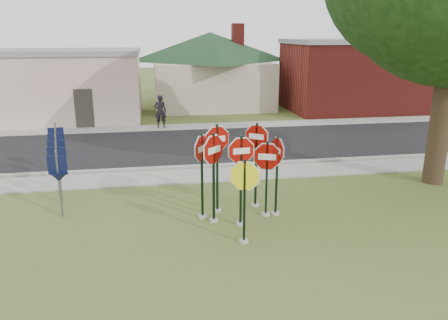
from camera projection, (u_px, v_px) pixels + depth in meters
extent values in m
plane|color=#415720|center=(249.00, 242.00, 11.14)|extent=(120.00, 120.00, 0.00)
cube|color=gray|center=(217.00, 175.00, 16.34)|extent=(60.00, 1.60, 0.06)
cube|color=black|center=(203.00, 146.00, 20.60)|extent=(60.00, 7.00, 0.04)
cube|color=gray|center=(194.00, 127.00, 24.67)|extent=(60.00, 1.60, 0.06)
cube|color=gray|center=(213.00, 166.00, 17.28)|extent=(60.00, 0.20, 0.14)
cylinder|color=#A29F96|center=(240.00, 223.00, 12.13)|extent=(0.24, 0.24, 0.08)
cube|color=black|center=(241.00, 182.00, 11.78)|extent=(0.06, 0.06, 2.55)
cylinder|color=white|center=(241.00, 151.00, 11.54)|extent=(1.01, 0.12, 1.01)
cylinder|color=#840905|center=(241.00, 151.00, 11.54)|extent=(0.93, 0.12, 0.94)
cube|color=white|center=(241.00, 151.00, 11.54)|extent=(0.46, 0.06, 0.16)
cylinder|color=#A29F96|center=(244.00, 241.00, 11.11)|extent=(0.24, 0.24, 0.08)
cube|color=black|center=(244.00, 202.00, 10.81)|extent=(0.07, 0.07, 2.20)
cylinder|color=white|center=(245.00, 176.00, 10.62)|extent=(0.99, 0.35, 1.04)
cylinder|color=yellow|center=(245.00, 176.00, 10.62)|extent=(0.92, 0.33, 0.97)
cylinder|color=#A29F96|center=(214.00, 220.00, 12.34)|extent=(0.24, 0.24, 0.08)
cube|color=black|center=(214.00, 179.00, 11.99)|extent=(0.08, 0.08, 2.56)
cylinder|color=white|center=(213.00, 150.00, 11.76)|extent=(0.83, 0.80, 1.14)
cylinder|color=#840905|center=(213.00, 150.00, 11.76)|extent=(0.77, 0.75, 1.05)
cube|color=white|center=(213.00, 150.00, 11.76)|extent=(0.39, 0.37, 0.18)
cylinder|color=#A29F96|center=(266.00, 214.00, 12.77)|extent=(0.24, 0.24, 0.08)
cube|color=black|center=(267.00, 179.00, 12.47)|extent=(0.07, 0.07, 2.22)
cylinder|color=white|center=(267.00, 157.00, 12.28)|extent=(1.04, 0.39, 1.10)
cylinder|color=#840905|center=(267.00, 157.00, 12.28)|extent=(0.96, 0.36, 1.01)
cube|color=white|center=(267.00, 157.00, 12.28)|extent=(0.48, 0.18, 0.17)
cylinder|color=#A29F96|center=(255.00, 205.00, 13.44)|extent=(0.24, 0.24, 0.08)
cube|color=black|center=(256.00, 166.00, 13.09)|extent=(0.08, 0.08, 2.61)
cylinder|color=white|center=(257.00, 136.00, 12.83)|extent=(0.83, 0.58, 1.00)
cylinder|color=#840905|center=(257.00, 136.00, 12.83)|extent=(0.77, 0.54, 0.92)
cube|color=white|center=(257.00, 136.00, 12.83)|extent=(0.38, 0.27, 0.16)
cylinder|color=#A29F96|center=(217.00, 210.00, 13.03)|extent=(0.24, 0.24, 0.08)
cube|color=black|center=(217.00, 169.00, 12.67)|extent=(0.07, 0.07, 2.66)
cylinder|color=white|center=(217.00, 139.00, 12.42)|extent=(1.01, 0.34, 1.06)
cylinder|color=#840905|center=(217.00, 139.00, 12.42)|extent=(0.94, 0.32, 0.98)
cube|color=white|center=(217.00, 139.00, 12.42)|extent=(0.47, 0.16, 0.17)
cylinder|color=#A29F96|center=(275.00, 213.00, 12.81)|extent=(0.24, 0.24, 0.08)
cube|color=black|center=(277.00, 176.00, 12.49)|extent=(0.06, 0.07, 2.37)
cylinder|color=white|center=(278.00, 150.00, 12.27)|extent=(0.20, 0.96, 0.97)
cylinder|color=#840905|center=(278.00, 150.00, 12.27)|extent=(0.20, 0.89, 0.90)
cube|color=white|center=(278.00, 150.00, 12.27)|extent=(0.10, 0.44, 0.16)
cylinder|color=#A29F96|center=(203.00, 216.00, 12.60)|extent=(0.24, 0.24, 0.08)
cube|color=black|center=(202.00, 177.00, 12.26)|extent=(0.08, 0.08, 2.49)
cylinder|color=white|center=(202.00, 148.00, 12.03)|extent=(0.60, 0.85, 1.03)
cylinder|color=#840905|center=(202.00, 148.00, 12.03)|extent=(0.56, 0.80, 0.96)
cube|color=white|center=(202.00, 148.00, 12.03)|extent=(0.28, 0.40, 0.16)
cube|color=#59595E|center=(59.00, 184.00, 12.44)|extent=(0.05, 0.05, 2.00)
cube|color=black|center=(57.00, 165.00, 12.29)|extent=(0.55, 0.13, 0.55)
cone|color=black|center=(59.00, 177.00, 12.39)|extent=(0.65, 0.65, 0.25)
cube|color=#59595E|center=(59.00, 173.00, 13.36)|extent=(0.05, 0.05, 2.00)
cube|color=black|center=(57.00, 156.00, 13.20)|extent=(0.55, 0.09, 0.55)
cone|color=black|center=(58.00, 167.00, 13.30)|extent=(0.62, 0.62, 0.25)
cube|color=#59595E|center=(58.00, 164.00, 14.27)|extent=(0.05, 0.05, 2.00)
cube|color=black|center=(57.00, 148.00, 14.12)|extent=(0.55, 0.05, 0.55)
cone|color=black|center=(58.00, 158.00, 14.22)|extent=(0.58, 0.58, 0.25)
cube|color=#59595E|center=(58.00, 156.00, 15.19)|extent=(0.05, 0.05, 2.00)
cube|color=black|center=(56.00, 141.00, 15.03)|extent=(0.55, 0.05, 0.55)
cone|color=black|center=(57.00, 151.00, 15.13)|extent=(0.58, 0.58, 0.25)
cube|color=#59595E|center=(58.00, 149.00, 16.10)|extent=(0.05, 0.05, 2.00)
cube|color=black|center=(56.00, 135.00, 15.95)|extent=(0.55, 0.09, 0.55)
cone|color=black|center=(57.00, 144.00, 16.05)|extent=(0.62, 0.62, 0.25)
cube|color=silver|center=(38.00, 87.00, 26.21)|extent=(12.00, 6.00, 4.00)
cube|color=gray|center=(34.00, 52.00, 25.64)|extent=(12.20, 6.20, 0.30)
cube|color=#332D28|center=(84.00, 109.00, 24.11)|extent=(1.00, 0.10, 2.20)
cube|color=#B4A48F|center=(210.00, 83.00, 31.84)|extent=(8.00, 8.00, 3.20)
pyramid|color=#16321A|center=(210.00, 32.00, 30.83)|extent=(11.60, 11.60, 2.00)
cube|color=maroon|center=(238.00, 35.00, 31.21)|extent=(0.80, 0.80, 1.60)
cube|color=maroon|center=(362.00, 77.00, 29.92)|extent=(10.00, 6.00, 4.50)
cube|color=gray|center=(365.00, 41.00, 29.26)|extent=(10.20, 6.20, 0.30)
cube|color=white|center=(354.00, 76.00, 26.71)|extent=(2.00, 0.08, 0.90)
cylinder|color=black|center=(443.00, 102.00, 14.83)|extent=(0.70, 0.70, 5.72)
cylinder|color=black|center=(428.00, 70.00, 38.66)|extent=(0.50, 0.50, 4.00)
sphere|color=black|center=(433.00, 27.00, 37.66)|extent=(5.60, 5.60, 5.60)
imported|color=black|center=(160.00, 111.00, 24.14)|extent=(0.68, 0.47, 1.81)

